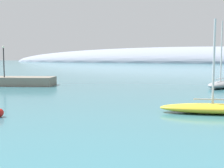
{
  "coord_description": "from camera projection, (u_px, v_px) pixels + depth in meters",
  "views": [
    {
      "loc": [
        10.73,
        -1.76,
        4.46
      ],
      "look_at": [
        1.84,
        25.54,
        1.8
      ],
      "focal_mm": 47.29,
      "sensor_mm": 36.0,
      "label": 1
    }
  ],
  "objects": [
    {
      "name": "sailboat_grey_outer_mooring",
      "position": [
        220.0,
        84.0,
        42.02
      ],
      "size": [
        4.83,
        7.15,
        9.49
      ],
      "rotation": [
        0.0,
        0.0,
        1.17
      ],
      "color": "gray",
      "rests_on": "water"
    },
    {
      "name": "sailboat_yellow_end_of_line",
      "position": [
        212.0,
        108.0,
        23.24
      ],
      "size": [
        8.44,
        3.57,
        7.37
      ],
      "rotation": [
        0.0,
        0.0,
        3.32
      ],
      "color": "yellow",
      "rests_on": "water"
    },
    {
      "name": "harbor_lamp_post",
      "position": [
        4.0,
        58.0,
        44.67
      ],
      "size": [
        0.36,
        0.36,
        4.78
      ],
      "color": "black",
      "rests_on": "breakwater_rocks"
    },
    {
      "name": "distant_ridge",
      "position": [
        196.0,
        62.0,
        229.22
      ],
      "size": [
        320.96,
        79.63,
        24.38
      ],
      "primitive_type": "ellipsoid",
      "color": "#8E99AD",
      "rests_on": "ground"
    }
  ]
}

